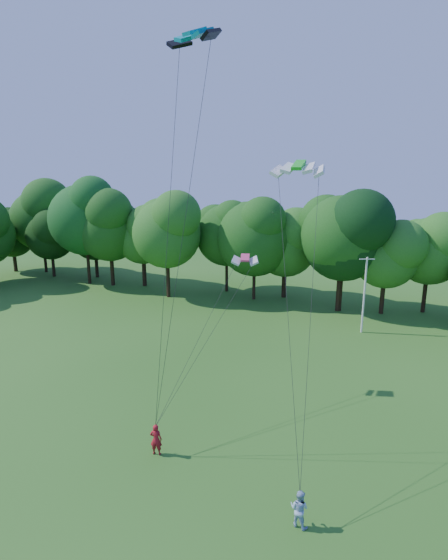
% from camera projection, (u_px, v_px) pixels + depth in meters
% --- Properties ---
extents(ground, '(160.00, 160.00, 0.00)m').
position_uv_depth(ground, '(122.00, 553.00, 17.63)').
color(ground, '#255B18').
rests_on(ground, ground).
extents(utility_pole, '(1.37, 0.67, 7.33)m').
position_uv_depth(utility_pole, '(364.00, 294.00, 40.87)').
color(utility_pole, silver).
rests_on(utility_pole, ground).
extents(kite_flyer_left, '(0.75, 0.59, 1.80)m').
position_uv_depth(kite_flyer_left, '(156.00, 439.00, 23.59)').
color(kite_flyer_left, '#A5151F').
rests_on(kite_flyer_left, ground).
extents(kite_flyer_right, '(0.97, 0.82, 1.74)m').
position_uv_depth(kite_flyer_right, '(299.00, 508.00, 18.81)').
color(kite_flyer_right, '#A1BDDF').
rests_on(kite_flyer_right, ground).
extents(kite_teal, '(3.01, 2.09, 0.61)m').
position_uv_depth(kite_teal, '(195.00, 32.00, 21.16)').
color(kite_teal, '#05899B').
rests_on(kite_teal, ground).
extents(kite_green, '(2.98, 1.34, 0.62)m').
position_uv_depth(kite_green, '(299.00, 165.00, 25.00)').
color(kite_green, green).
rests_on(kite_green, ground).
extents(kite_pink, '(1.94, 1.32, 0.43)m').
position_uv_depth(kite_pink, '(245.00, 258.00, 29.34)').
color(kite_pink, '#D83C6D').
rests_on(kite_pink, ground).
extents(tree_back_west, '(10.35, 10.35, 15.05)m').
position_uv_depth(tree_back_west, '(85.00, 215.00, 57.72)').
color(tree_back_west, '#321B14').
rests_on(tree_back_west, ground).
extents(tree_back_center, '(9.59, 9.59, 13.94)m').
position_uv_depth(tree_back_center, '(344.00, 232.00, 46.25)').
color(tree_back_center, black).
rests_on(tree_back_center, ground).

